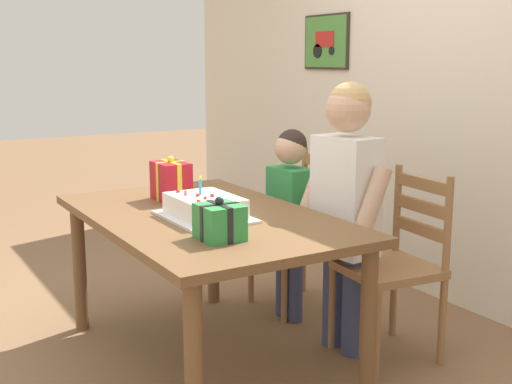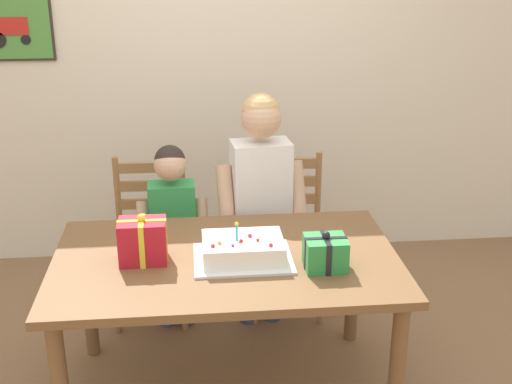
% 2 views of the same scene
% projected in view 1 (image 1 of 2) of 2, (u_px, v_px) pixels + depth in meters
% --- Properties ---
extents(ground_plane, '(20.00, 20.00, 0.00)m').
position_uv_depth(ground_plane, '(207.00, 361.00, 3.22)').
color(ground_plane, '#846042').
extents(back_wall, '(6.40, 0.11, 2.60)m').
position_uv_depth(back_wall, '(460.00, 85.00, 3.80)').
color(back_wall, silver).
rests_on(back_wall, ground).
extents(dining_table, '(1.57, 0.97, 0.74)m').
position_uv_depth(dining_table, '(205.00, 232.00, 3.09)').
color(dining_table, brown).
rests_on(dining_table, ground).
extents(birthday_cake, '(0.44, 0.34, 0.19)m').
position_uv_depth(birthday_cake, '(205.00, 208.00, 2.99)').
color(birthday_cake, silver).
rests_on(birthday_cake, dining_table).
extents(gift_box_red_large, '(0.19, 0.16, 0.18)m').
position_uv_depth(gift_box_red_large, '(220.00, 222.00, 2.63)').
color(gift_box_red_large, '#2D8E42').
rests_on(gift_box_red_large, dining_table).
extents(gift_box_beside_cake, '(0.22, 0.15, 0.23)m').
position_uv_depth(gift_box_beside_cake, '(171.00, 181.00, 3.36)').
color(gift_box_beside_cake, red).
rests_on(gift_box_beside_cake, dining_table).
extents(chair_left, '(0.43, 0.43, 0.92)m').
position_uv_depth(chair_left, '(301.00, 229.00, 3.88)').
color(chair_left, '#996B42').
rests_on(chair_left, ground).
extents(chair_right, '(0.46, 0.46, 0.92)m').
position_uv_depth(chair_right, '(395.00, 264.00, 3.21)').
color(chair_right, '#996B42').
rests_on(chair_right, ground).
extents(child_older, '(0.50, 0.29, 1.34)m').
position_uv_depth(child_older, '(346.00, 191.00, 3.20)').
color(child_older, '#38426B').
rests_on(child_older, ground).
extents(child_younger, '(0.39, 0.23, 1.08)m').
position_uv_depth(child_younger, '(290.00, 206.00, 3.64)').
color(child_younger, '#38426B').
rests_on(child_younger, ground).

